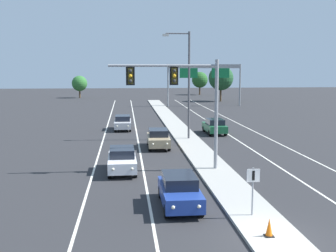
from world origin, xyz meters
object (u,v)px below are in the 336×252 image
(car_oncoming_blue, at_px, (180,190))
(car_oncoming_silver, at_px, (123,122))
(overhead_signal_mast, at_px, (183,91))
(median_sign_post, at_px, (253,184))
(car_oncoming_white, at_px, (122,160))
(tree_far_left_a, at_px, (80,83))
(car_oncoming_tan, at_px, (158,138))
(tree_far_right_a, at_px, (221,78))
(traffic_cone_median_nose, at_px, (269,228))
(highway_sign_gantry, at_px, (204,72))
(tree_far_right_c, at_px, (200,80))
(street_lamp_median, at_px, (187,79))
(car_receding_green, at_px, (215,126))

(car_oncoming_blue, distance_m, car_oncoming_silver, 26.94)
(overhead_signal_mast, xyz_separation_m, median_sign_post, (1.97, -9.19, -3.72))
(car_oncoming_white, xyz_separation_m, tree_far_left_a, (-10.07, 71.24, 2.48))
(car_oncoming_silver, bearing_deg, car_oncoming_tan, -74.32)
(tree_far_right_a, bearing_deg, median_sign_post, -101.49)
(traffic_cone_median_nose, height_order, highway_sign_gantry, highway_sign_gantry)
(car_oncoming_white, distance_m, car_oncoming_tan, 8.88)
(car_oncoming_white, height_order, tree_far_right_c, tree_far_right_c)
(car_oncoming_tan, height_order, traffic_cone_median_nose, car_oncoming_tan)
(car_oncoming_silver, relative_size, tree_far_left_a, 0.89)
(overhead_signal_mast, bearing_deg, tree_far_right_c, 79.27)
(street_lamp_median, bearing_deg, median_sign_post, -90.14)
(car_oncoming_tan, bearing_deg, tree_far_left_a, 101.77)
(car_oncoming_blue, height_order, car_oncoming_silver, same)
(car_oncoming_tan, bearing_deg, car_oncoming_white, -110.01)
(car_oncoming_blue, bearing_deg, tree_far_right_c, 79.43)
(tree_far_right_a, bearing_deg, tree_far_left_a, 156.06)
(street_lamp_median, xyz_separation_m, car_oncoming_silver, (-6.07, 7.21, -4.97))
(street_lamp_median, bearing_deg, overhead_signal_mast, -99.31)
(car_oncoming_white, bearing_deg, car_oncoming_blue, -68.88)
(median_sign_post, distance_m, car_oncoming_blue, 3.75)
(car_oncoming_tan, xyz_separation_m, tree_far_right_c, (16.10, 71.38, 2.98))
(car_oncoming_silver, bearing_deg, car_receding_green, -22.24)
(car_receding_green, height_order, tree_far_right_c, tree_far_right_c)
(car_oncoming_blue, bearing_deg, car_oncoming_white, 111.12)
(car_oncoming_blue, distance_m, car_oncoming_tan, 15.77)
(overhead_signal_mast, relative_size, car_receding_green, 1.60)
(tree_far_left_a, distance_m, tree_far_right_c, 30.42)
(car_oncoming_white, relative_size, car_oncoming_tan, 1.00)
(highway_sign_gantry, xyz_separation_m, tree_far_right_c, (4.83, 32.21, -2.36))
(car_oncoming_tan, bearing_deg, overhead_signal_mast, -83.65)
(highway_sign_gantry, bearing_deg, street_lamp_median, -103.19)
(car_oncoming_tan, relative_size, car_oncoming_silver, 1.00)
(tree_far_left_a, height_order, tree_far_right_c, tree_far_right_c)
(tree_far_left_a, relative_size, tree_far_right_c, 0.87)
(overhead_signal_mast, bearing_deg, car_oncoming_tan, 96.35)
(overhead_signal_mast, distance_m, car_receding_green, 17.20)
(car_oncoming_silver, bearing_deg, traffic_cone_median_nose, -79.22)
(overhead_signal_mast, height_order, median_sign_post, overhead_signal_mast)
(median_sign_post, xyz_separation_m, tree_far_left_a, (-16.04, 80.64, 1.71))
(car_receding_green, bearing_deg, car_oncoming_silver, 157.76)
(car_oncoming_tan, relative_size, tree_far_right_c, 0.77)
(tree_far_right_a, relative_size, tree_far_right_c, 1.25)
(highway_sign_gantry, bearing_deg, car_oncoming_silver, -117.02)
(car_oncoming_silver, bearing_deg, highway_sign_gantry, 62.98)
(overhead_signal_mast, relative_size, median_sign_post, 3.27)
(car_receding_green, bearing_deg, highway_sign_gantry, 81.38)
(car_oncoming_blue, height_order, tree_far_right_c, tree_far_right_c)
(car_oncoming_tan, xyz_separation_m, car_oncoming_silver, (-3.09, 11.02, 0.00))
(car_oncoming_silver, height_order, highway_sign_gantry, highway_sign_gantry)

